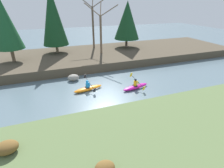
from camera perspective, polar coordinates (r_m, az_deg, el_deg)
name	(u,v)px	position (r m, az deg, el deg)	size (l,w,h in m)	color
ground_plane	(105,93)	(15.36, -2.36, -3.06)	(90.00, 90.00, 0.00)	slate
riverbank_near	(143,142)	(10.06, 10.08, -18.20)	(44.00, 6.78, 0.83)	#5B7042
riverbank_far	(82,57)	(24.13, -9.68, 8.56)	(44.00, 10.08, 0.99)	#4C4233
conifer_tree_far_left	(5,24)	(22.76, -31.54, 16.39)	(3.00, 3.00, 6.85)	brown
conifer_tree_left	(53,16)	(24.58, -18.80, 20.20)	(3.27, 3.27, 8.22)	#7A664C
conifer_tree_mid_left	(127,20)	(26.86, 4.97, 19.99)	(3.68, 3.68, 6.48)	brown
bare_tree_upstream	(93,23)	(26.52, -6.22, 19.29)	(4.18, 4.13, 7.64)	brown
bare_tree_mid_upstream	(101,30)	(23.62, -3.68, 17.25)	(3.53, 3.49, 6.41)	brown
shrub_clump_nearest	(7,148)	(9.97, -31.17, -17.33)	(1.04, 0.86, 0.56)	brown
shrub_clump_second	(105,168)	(8.00, -2.37, -25.70)	(0.86, 0.71, 0.46)	brown
kayaker_lead	(136,86)	(16.30, 7.98, -0.76)	(2.79, 2.06, 1.20)	#C61999
kayaker_middle	(89,88)	(15.95, -7.43, -1.32)	(2.79, 2.06, 1.20)	orange
boulder_midstream	(73,78)	(18.15, -12.50, 2.08)	(1.13, 0.88, 0.64)	gray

